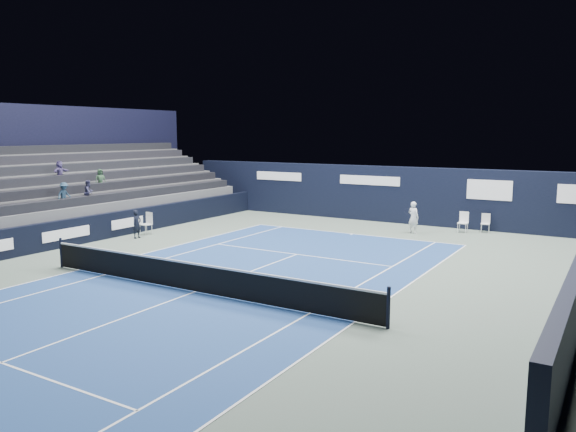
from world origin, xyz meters
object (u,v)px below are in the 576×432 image
(folding_chair_back_a, at_px, (463,221))
(folding_chair_back_b, at_px, (486,222))
(line_judge_chair, at_px, (147,222))
(tennis_player, at_px, (413,217))
(tennis_net, at_px, (194,276))

(folding_chair_back_a, height_order, folding_chair_back_b, folding_chair_back_a)
(folding_chair_back_a, xyz_separation_m, line_judge_chair, (-13.17, -8.57, 0.02))
(folding_chair_back_a, bearing_deg, tennis_player, -143.68)
(line_judge_chair, bearing_deg, tennis_player, 39.41)
(folding_chair_back_a, relative_size, tennis_net, 0.08)
(tennis_player, bearing_deg, line_judge_chair, -147.60)
(folding_chair_back_b, distance_m, tennis_player, 3.70)
(folding_chair_back_b, xyz_separation_m, tennis_player, (-3.03, -2.11, 0.26))
(line_judge_chair, height_order, tennis_net, tennis_net)
(folding_chair_back_a, xyz_separation_m, tennis_net, (-4.53, -15.20, -0.08))
(folding_chair_back_a, bearing_deg, folding_chair_back_b, 31.04)
(line_judge_chair, bearing_deg, folding_chair_back_b, 39.94)
(folding_chair_back_b, bearing_deg, line_judge_chair, -155.48)
(tennis_net, bearing_deg, folding_chair_back_a, 73.41)
(folding_chair_back_b, distance_m, tennis_net, 16.71)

